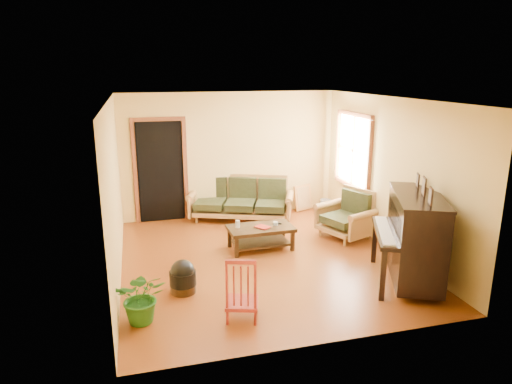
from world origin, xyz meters
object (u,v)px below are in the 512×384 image
object	(u,v)px
footstool	(183,280)
potted_plant	(142,297)
red_chair	(242,287)
ceramic_crock	(325,206)
piano	(415,239)
armchair	(345,214)
sofa	(241,199)
coffee_table	(261,238)

from	to	relation	value
footstool	potted_plant	xyz separation A→B (m)	(-0.56, -0.66, 0.16)
red_chair	ceramic_crock	xyz separation A→B (m)	(2.79, 3.87, -0.29)
piano	potted_plant	size ratio (longest dim) A/B	2.20
armchair	ceramic_crock	xyz separation A→B (m)	(0.30, 1.57, -0.31)
sofa	armchair	world-z (taller)	armchair
sofa	potted_plant	size ratio (longest dim) A/B	3.06
piano	footstool	distance (m)	3.37
piano	footstool	world-z (taller)	piano
red_chair	coffee_table	bearing A→B (deg)	85.64
armchair	ceramic_crock	size ratio (longest dim) A/B	3.27
armchair	footstool	xyz separation A→B (m)	(-3.13, -1.41, -0.27)
potted_plant	ceramic_crock	bearing A→B (deg)	42.34
armchair	potted_plant	bearing A→B (deg)	-172.59
armchair	red_chair	xyz separation A→B (m)	(-2.49, -2.29, -0.03)
potted_plant	footstool	bearing A→B (deg)	49.50
sofa	piano	distance (m)	3.89
ceramic_crock	coffee_table	bearing A→B (deg)	-138.64
sofa	red_chair	distance (m)	3.89
armchair	ceramic_crock	world-z (taller)	armchair
sofa	footstool	bearing A→B (deg)	-95.81
piano	armchair	bearing A→B (deg)	118.74
potted_plant	coffee_table	bearing A→B (deg)	43.24
footstool	coffee_table	bearing A→B (deg)	40.46
coffee_table	potted_plant	distance (m)	2.81
sofa	coffee_table	xyz separation A→B (m)	(-0.03, -1.64, -0.24)
ceramic_crock	sofa	bearing A→B (deg)	-177.78
armchair	piano	bearing A→B (deg)	-107.28
red_chair	potted_plant	world-z (taller)	red_chair
armchair	sofa	bearing A→B (deg)	115.53
armchair	red_chair	distance (m)	3.39
coffee_table	potted_plant	world-z (taller)	potted_plant
piano	red_chair	bearing A→B (deg)	-148.40
red_chair	piano	bearing A→B (deg)	24.33
armchair	footstool	size ratio (longest dim) A/B	2.41
coffee_table	footstool	bearing A→B (deg)	-139.54
coffee_table	armchair	size ratio (longest dim) A/B	1.24
armchair	piano	world-z (taller)	piano
piano	sofa	bearing A→B (deg)	141.51
sofa	red_chair	size ratio (longest dim) A/B	2.45
footstool	ceramic_crock	bearing A→B (deg)	40.97
coffee_table	armchair	world-z (taller)	armchair
footstool	potted_plant	size ratio (longest dim) A/B	0.55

